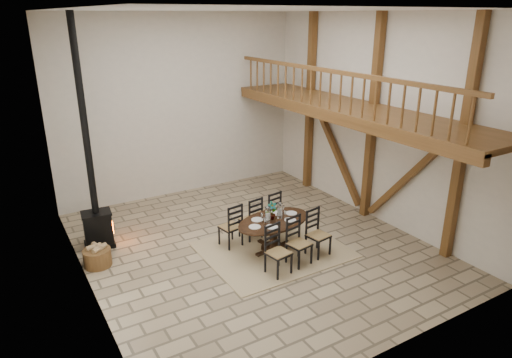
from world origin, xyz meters
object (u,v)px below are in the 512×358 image
wood_stove (94,200)px  log_stack (100,256)px  log_basket (97,257)px  dining_table (273,234)px

wood_stove → log_stack: (-0.15, -0.68, -1.02)m
log_basket → log_stack: bearing=64.8°
log_stack → log_basket: bearing=-115.2°
dining_table → log_basket: size_ratio=3.93×
dining_table → log_stack: 3.72m
wood_stove → log_stack: size_ratio=13.12×
dining_table → log_stack: size_ratio=5.81×
wood_stove → dining_table: bearing=-27.3°
dining_table → log_basket: dining_table is taller
wood_stove → log_stack: 1.24m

